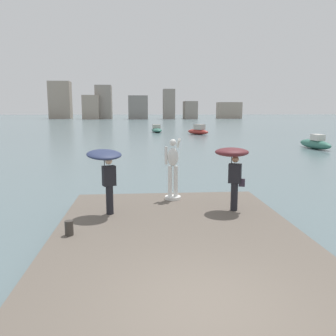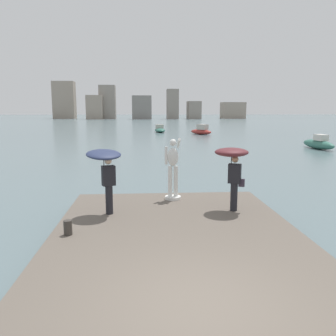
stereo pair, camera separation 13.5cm
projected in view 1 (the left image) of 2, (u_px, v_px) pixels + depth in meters
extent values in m
plane|color=slate|center=(147.00, 137.00, 45.15)|extent=(400.00, 400.00, 0.00)
cube|color=#60564C|center=(183.00, 256.00, 8.14)|extent=(6.45, 10.77, 0.40)
cylinder|color=white|center=(173.00, 198.00, 12.51)|extent=(0.57, 0.57, 0.10)
cylinder|color=white|center=(170.00, 181.00, 12.40)|extent=(0.15, 0.15, 1.08)
cylinder|color=white|center=(176.00, 181.00, 12.42)|extent=(0.15, 0.15, 1.08)
ellipsoid|color=white|center=(173.00, 157.00, 12.27)|extent=(0.38, 0.26, 0.64)
sphere|color=white|center=(173.00, 143.00, 12.18)|extent=(0.24, 0.24, 0.24)
cylinder|color=white|center=(166.00, 156.00, 12.24)|extent=(0.10, 0.10, 0.62)
cylinder|color=white|center=(178.00, 143.00, 12.47)|extent=(0.10, 0.59, 0.40)
cylinder|color=black|center=(110.00, 200.00, 10.66)|extent=(0.22, 0.22, 0.88)
cube|color=black|center=(109.00, 176.00, 10.54)|extent=(0.44, 0.36, 0.60)
sphere|color=beige|center=(109.00, 161.00, 10.47)|extent=(0.21, 0.21, 0.21)
cylinder|color=#262626|center=(104.00, 165.00, 10.47)|extent=(0.02, 0.02, 0.54)
ellipsoid|color=navy|center=(104.00, 155.00, 10.42)|extent=(1.34, 1.35, 0.35)
cylinder|color=black|center=(234.00, 197.00, 11.05)|extent=(0.22, 0.22, 0.88)
cube|color=black|center=(235.00, 173.00, 10.93)|extent=(0.44, 0.37, 0.60)
sphere|color=#A87A5B|center=(235.00, 159.00, 10.85)|extent=(0.21, 0.21, 0.21)
cylinder|color=#262626|center=(232.00, 163.00, 10.95)|extent=(0.02, 0.02, 0.54)
ellipsoid|color=#5B2328|center=(232.00, 152.00, 10.89)|extent=(1.37, 1.37, 0.27)
cube|color=#332838|center=(242.00, 183.00, 10.92)|extent=(0.20, 0.16, 0.24)
cylinder|color=#38332D|center=(69.00, 228.00, 8.89)|extent=(0.21, 0.21, 0.38)
ellipsoid|color=#336B5B|center=(315.00, 144.00, 31.99)|extent=(1.47, 4.67, 0.83)
cube|color=beige|center=(318.00, 137.00, 31.55)|extent=(0.89, 1.26, 0.54)
ellipsoid|color=#9E2D28|center=(198.00, 132.00, 50.19)|extent=(3.22, 4.02, 0.75)
cube|color=#B2ADA3|center=(199.00, 127.00, 49.84)|extent=(1.60, 1.78, 0.75)
ellipsoid|color=#336B5B|center=(157.00, 130.00, 54.73)|extent=(1.99, 4.09, 0.64)
cube|color=#B2ADA3|center=(156.00, 126.00, 54.92)|extent=(1.24, 1.19, 0.61)
cube|color=gray|center=(60.00, 100.00, 132.42)|extent=(7.87, 5.58, 13.79)
cube|color=gray|center=(91.00, 107.00, 126.39)|extent=(5.85, 4.60, 8.49)
cube|color=gray|center=(104.00, 102.00, 129.30)|extent=(5.77, 5.73, 12.13)
cube|color=gray|center=(138.00, 107.00, 127.57)|extent=(6.92, 5.31, 8.36)
cube|color=gray|center=(169.00, 104.00, 129.61)|extent=(4.14, 5.58, 10.75)
cube|color=gray|center=(190.00, 110.00, 130.68)|extent=(4.57, 7.91, 6.42)
cube|color=gray|center=(229.00, 110.00, 136.67)|extent=(8.74, 6.46, 6.18)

